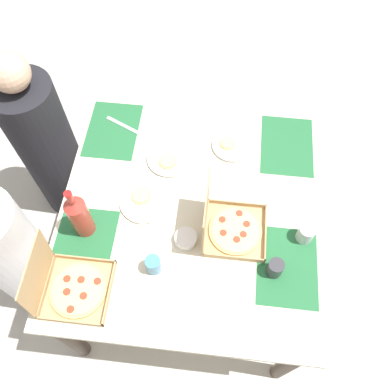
{
  "coord_description": "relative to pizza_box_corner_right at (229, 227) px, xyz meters",
  "views": [
    {
      "loc": [
        -0.96,
        -0.11,
        2.48
      ],
      "look_at": [
        0.0,
        0.0,
        0.77
      ],
      "focal_mm": 38.98,
      "sensor_mm": 36.0,
      "label": 1
    }
  ],
  "objects": [
    {
      "name": "pizza_box_edge_far",
      "position": [
        -0.34,
        0.63,
        0.0
      ],
      "size": [
        0.27,
        0.27,
        0.31
      ],
      "color": "tan",
      "rests_on": "dining_table"
    },
    {
      "name": "diner_left_seat",
      "position": [
        -0.14,
        1.04,
        -0.3
      ],
      "size": [
        0.32,
        0.32,
        1.15
      ],
      "color": "white",
      "rests_on": "ground_plane"
    },
    {
      "name": "pizza_box_corner_right",
      "position": [
        0.0,
        0.0,
        0.0
      ],
      "size": [
        0.27,
        0.28,
        0.31
      ],
      "color": "tan",
      "rests_on": "dining_table"
    },
    {
      "name": "plate_far_left",
      "position": [
        0.47,
        0.02,
        -0.04
      ],
      "size": [
        0.2,
        0.2,
        0.03
      ],
      "color": "white",
      "rests_on": "dining_table"
    },
    {
      "name": "placemat_far_right",
      "position": [
        0.5,
        0.63,
        -0.05
      ],
      "size": [
        0.36,
        0.26,
        0.0
      ],
      "primitive_type": "cube",
      "color": "#236638",
      "rests_on": "dining_table"
    },
    {
      "name": "ground_plane",
      "position": [
        0.18,
        0.18,
        -0.81
      ],
      "size": [
        6.0,
        6.0,
        0.0
      ],
      "primitive_type": "plane",
      "color": "beige"
    },
    {
      "name": "cup_dark",
      "position": [
        -0.21,
        0.3,
        -0.0
      ],
      "size": [
        0.06,
        0.06,
        0.09
      ],
      "primitive_type": "cylinder",
      "color": "teal",
      "rests_on": "dining_table"
    },
    {
      "name": "soda_bottle",
      "position": [
        -0.06,
        0.64,
        0.08
      ],
      "size": [
        0.09,
        0.09,
        0.32
      ],
      "color": "#B2382D",
      "rests_on": "dining_table"
    },
    {
      "name": "knife_by_near_right",
      "position": [
        -0.35,
        0.2,
        -0.04
      ],
      "size": [
        0.2,
        0.1,
        0.0
      ],
      "primitive_type": "cube",
      "rotation": [
        0.0,
        0.0,
        0.4
      ],
      "color": "#B7B7BC",
      "rests_on": "dining_table"
    },
    {
      "name": "placemat_near_right",
      "position": [
        0.5,
        -0.26,
        -0.05
      ],
      "size": [
        0.36,
        0.26,
        0.0
      ],
      "primitive_type": "cube",
      "color": "#236638",
      "rests_on": "dining_table"
    },
    {
      "name": "cup_clear_left",
      "position": [
        -0.17,
        -0.2,
        -0.0
      ],
      "size": [
        0.07,
        0.07,
        0.09
      ],
      "primitive_type": "cylinder",
      "color": "#333338",
      "rests_on": "dining_table"
    },
    {
      "name": "placemat_far_left",
      "position": [
        -0.14,
        0.63,
        -0.05
      ],
      "size": [
        0.36,
        0.26,
        0.0
      ],
      "primitive_type": "cube",
      "color": "#236638",
      "rests_on": "dining_table"
    },
    {
      "name": "condiment_bowl",
      "position": [
        -0.07,
        0.19,
        -0.03
      ],
      "size": [
        0.1,
        0.1,
        0.04
      ],
      "primitive_type": "cylinder",
      "color": "white",
      "rests_on": "dining_table"
    },
    {
      "name": "plate_near_left",
      "position": [
        0.11,
        0.4,
        -0.04
      ],
      "size": [
        0.23,
        0.23,
        0.03
      ],
      "color": "white",
      "rests_on": "dining_table"
    },
    {
      "name": "dining_table",
      "position": [
        0.18,
        0.18,
        -0.15
      ],
      "size": [
        1.42,
        1.19,
        0.77
      ],
      "color": "#3F3328",
      "rests_on": "ground_plane"
    },
    {
      "name": "cup_red",
      "position": [
        0.0,
        -0.33,
        -0.0
      ],
      "size": [
        0.07,
        0.07,
        0.09
      ],
      "primitive_type": "cylinder",
      "color": "silver",
      "rests_on": "dining_table"
    },
    {
      "name": "plate_far_right",
      "position": [
        0.35,
        0.32,
        -0.04
      ],
      "size": [
        0.22,
        0.22,
        0.03
      ],
      "color": "white",
      "rests_on": "dining_table"
    },
    {
      "name": "diner_right_seat",
      "position": [
        0.5,
        1.04,
        -0.26
      ],
      "size": [
        0.32,
        0.32,
        1.22
      ],
      "color": "black",
      "rests_on": "ground_plane"
    },
    {
      "name": "placemat_near_left",
      "position": [
        -0.14,
        -0.26,
        -0.05
      ],
      "size": [
        0.36,
        0.26,
        0.0
      ],
      "primitive_type": "cube",
      "color": "#236638",
      "rests_on": "dining_table"
    },
    {
      "name": "knife_by_far_left",
      "position": [
        0.53,
        0.58,
        -0.04
      ],
      "size": [
        0.11,
        0.2,
        0.0
      ],
      "primitive_type": "cube",
      "rotation": [
        0.0,
        0.0,
        1.13
      ],
      "color": "#B7B7BC",
      "rests_on": "dining_table"
    }
  ]
}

